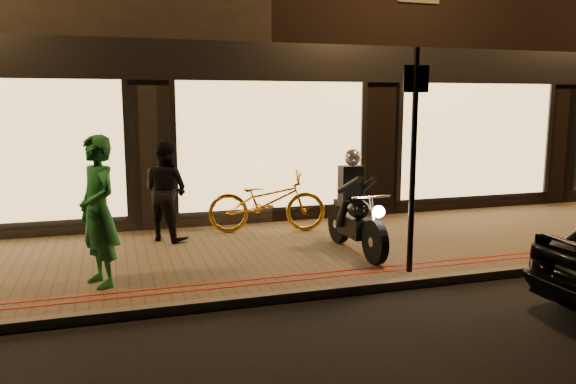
% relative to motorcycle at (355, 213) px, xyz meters
% --- Properties ---
extents(ground, '(90.00, 90.00, 0.00)m').
position_rel_motorcycle_xyz_m(ground, '(-0.62, -1.52, -0.73)').
color(ground, black).
rests_on(ground, ground).
extents(sidewalk, '(50.00, 4.00, 0.12)m').
position_rel_motorcycle_xyz_m(sidewalk, '(-0.62, 0.48, -0.67)').
color(sidewalk, brown).
rests_on(sidewalk, ground).
extents(kerb_stone, '(50.00, 0.14, 0.12)m').
position_rel_motorcycle_xyz_m(kerb_stone, '(-0.62, -1.47, -0.67)').
color(kerb_stone, '#59544C').
rests_on(kerb_stone, ground).
extents(red_kerb_lines, '(50.00, 0.26, 0.01)m').
position_rel_motorcycle_xyz_m(red_kerb_lines, '(-0.62, -0.97, -0.61)').
color(red_kerb_lines, '#9A1D0E').
rests_on(red_kerb_lines, sidewalk).
extents(building_row, '(48.00, 10.11, 8.50)m').
position_rel_motorcycle_xyz_m(building_row, '(-0.62, 7.47, 3.51)').
color(building_row, black).
rests_on(building_row, ground).
extents(motorcycle, '(0.60, 1.94, 1.59)m').
position_rel_motorcycle_xyz_m(motorcycle, '(0.00, 0.00, 0.00)').
color(motorcycle, black).
rests_on(motorcycle, sidewalk).
extents(sign_post, '(0.35, 0.09, 3.00)m').
position_rel_motorcycle_xyz_m(sign_post, '(0.30, -1.17, 1.06)').
color(sign_post, black).
rests_on(sign_post, sidewalk).
extents(bicycle_gold, '(2.19, 1.12, 1.10)m').
position_rel_motorcycle_xyz_m(bicycle_gold, '(-0.93, 1.73, -0.07)').
color(bicycle_gold, gold).
rests_on(bicycle_gold, sidewalk).
extents(person_green, '(0.71, 0.82, 1.91)m').
position_rel_motorcycle_xyz_m(person_green, '(-3.73, -0.50, 0.34)').
color(person_green, '#1C6A32').
rests_on(person_green, sidewalk).
extents(person_dark, '(1.03, 1.03, 1.68)m').
position_rel_motorcycle_xyz_m(person_dark, '(-2.70, 1.66, 0.22)').
color(person_dark, black).
rests_on(person_dark, sidewalk).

